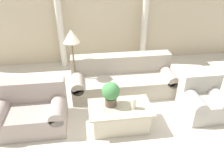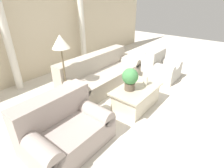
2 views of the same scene
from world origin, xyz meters
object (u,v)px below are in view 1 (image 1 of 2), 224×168
potted_plant (111,93)px  coffee_table (120,116)px  sofa_long (123,79)px  floor_lamp (72,40)px  loveseat (31,109)px  armchair (203,99)px

potted_plant → coffee_table: bearing=-26.2°
sofa_long → potted_plant: bearing=-110.3°
potted_plant → floor_lamp: bearing=118.4°
coffee_table → floor_lamp: floor_lamp is taller
loveseat → coffee_table: 1.72m
coffee_table → floor_lamp: size_ratio=0.75×
loveseat → armchair: (3.46, -0.11, -0.01)m
sofa_long → floor_lamp: 1.51m
loveseat → armchair: loveseat is taller
coffee_table → armchair: size_ratio=1.37×
sofa_long → armchair: (1.49, -1.07, 0.00)m
coffee_table → sofa_long: bearing=77.7°
loveseat → floor_lamp: size_ratio=0.85×
loveseat → potted_plant: potted_plant is taller
potted_plant → floor_lamp: size_ratio=0.30×
coffee_table → potted_plant: potted_plant is taller
sofa_long → coffee_table: bearing=-102.3°
loveseat → floor_lamp: 1.65m
loveseat → armchair: bearing=-1.9°
floor_lamp → armchair: bearing=-23.0°
coffee_table → armchair: 1.79m
loveseat → sofa_long: bearing=25.9°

